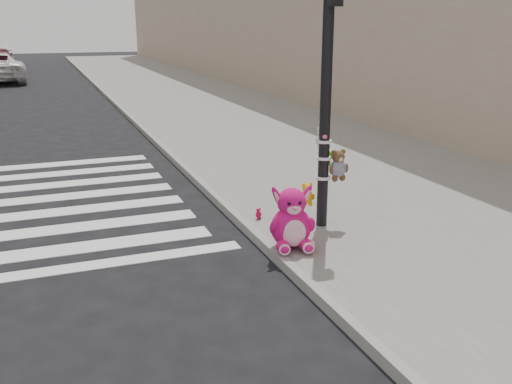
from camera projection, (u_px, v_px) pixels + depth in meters
name	position (u px, v px, depth m)	size (l,w,h in m)	color
ground	(185.00, 318.00, 6.25)	(120.00, 120.00, 0.00)	black
sidewalk_near	(267.00, 129.00, 16.89)	(7.00, 80.00, 0.14)	slate
curb_edge	(151.00, 137.00, 15.71)	(0.12, 80.00, 0.15)	gray
signal_pole	(327.00, 120.00, 8.27)	(0.71, 0.49, 4.00)	black
pink_bunny	(292.00, 222.00, 7.74)	(0.66, 0.74, 0.90)	#D91274
red_teddy	(258.00, 213.00, 8.95)	(0.12, 0.08, 0.18)	#C0133C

